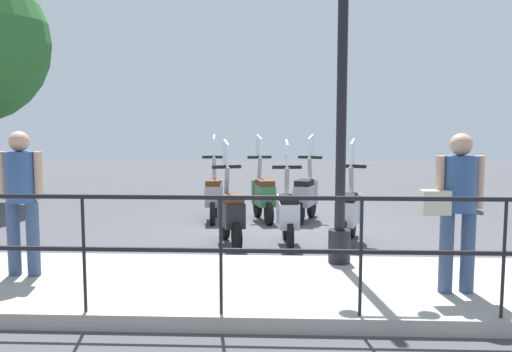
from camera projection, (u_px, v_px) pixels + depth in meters
ground_plane at (286, 232)px, 9.26m from camera, size 28.00×28.00×0.00m
promenade_walkway at (289, 287)px, 6.12m from camera, size 2.20×20.00×0.15m
fence_railing at (291, 232)px, 4.99m from camera, size 0.04×16.03×1.07m
lamp_post_near at (341, 118)px, 6.64m from camera, size 0.26×0.90×3.93m
pedestrian_with_bag at (457, 201)px, 5.60m from camera, size 0.35×0.64×1.59m
pedestrian_distant at (21, 192)px, 6.20m from camera, size 0.33×0.49×1.59m
potted_palm at (454, 185)px, 11.73m from camera, size 1.06×0.66×1.05m
scooter_near_0 at (348, 211)px, 8.45m from camera, size 1.21×0.53×1.54m
scooter_near_1 at (288, 213)px, 8.30m from camera, size 1.23×0.44×1.54m
scooter_near_2 at (231, 212)px, 8.35m from camera, size 1.20×0.54×1.54m
scooter_far_0 at (306, 194)px, 10.18m from camera, size 1.20×0.54×1.54m
scooter_far_1 at (263, 194)px, 10.20m from camera, size 1.20×0.53×1.54m
scooter_far_2 at (214, 194)px, 10.22m from camera, size 1.23×0.44×1.54m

